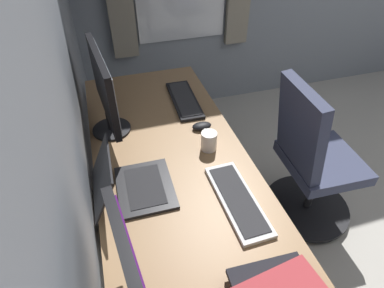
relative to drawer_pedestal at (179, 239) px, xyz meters
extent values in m
cube|color=#8C939E|center=(-0.34, 0.41, 0.95)|extent=(4.73, 0.10, 2.60)
cube|color=#936D47|center=(0.02, -0.03, 0.37)|extent=(2.14, 0.73, 0.03)
cylinder|color=silver|center=(1.03, -0.33, 0.00)|extent=(0.05, 0.05, 0.70)
cylinder|color=silver|center=(1.03, 0.28, 0.00)|extent=(0.05, 0.05, 0.70)
cube|color=#936D47|center=(0.00, 0.00, 0.00)|extent=(0.40, 0.50, 0.69)
cube|color=silver|center=(0.00, -0.25, 0.00)|extent=(0.37, 0.01, 0.61)
cylinder|color=black|center=(0.50, 0.22, 0.39)|extent=(0.20, 0.20, 0.01)
cylinder|color=black|center=(0.50, 0.22, 0.44)|extent=(0.04, 0.04, 0.10)
cube|color=black|center=(0.50, 0.22, 0.66)|extent=(0.51, 0.08, 0.32)
cube|color=#B2BCCC|center=(0.50, 0.21, 0.66)|extent=(0.47, 0.05, 0.29)
cube|color=#4C1960|center=(-0.52, 0.22, 0.64)|extent=(0.42, 0.05, 0.25)
cube|color=black|center=(0.04, 0.13, 0.39)|extent=(0.30, 0.24, 0.01)
cube|color=#262628|center=(0.04, 0.13, 0.40)|extent=(0.24, 0.16, 0.00)
cube|color=black|center=(0.04, 0.29, 0.50)|extent=(0.30, 0.11, 0.21)
cube|color=#330F14|center=(0.04, 0.29, 0.50)|extent=(0.27, 0.09, 0.17)
cube|color=silver|center=(-0.14, -0.23, 0.39)|extent=(0.42, 0.15, 0.02)
cube|color=#2D2D30|center=(-0.14, -0.23, 0.40)|extent=(0.38, 0.12, 0.00)
cube|color=black|center=(0.66, -0.22, 0.39)|extent=(0.42, 0.15, 0.02)
cube|color=#2D2D30|center=(0.66, -0.22, 0.40)|extent=(0.38, 0.12, 0.00)
ellipsoid|color=black|center=(0.38, -0.24, 0.40)|extent=(0.06, 0.10, 0.03)
cylinder|color=silver|center=(0.21, -0.22, 0.43)|extent=(0.08, 0.08, 0.10)
torus|color=silver|center=(0.26, -0.22, 0.44)|extent=(0.06, 0.01, 0.06)
cube|color=#383D56|center=(0.19, -0.94, 0.11)|extent=(0.46, 0.44, 0.07)
cube|color=#383D56|center=(0.20, -0.73, 0.40)|extent=(0.40, 0.15, 0.50)
cylinder|color=black|center=(0.19, -0.94, -0.10)|extent=(0.05, 0.05, 0.37)
cylinder|color=black|center=(0.19, -0.94, -0.31)|extent=(0.56, 0.56, 0.03)
camera|label=1|loc=(-0.92, 0.21, 1.43)|focal=30.02mm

